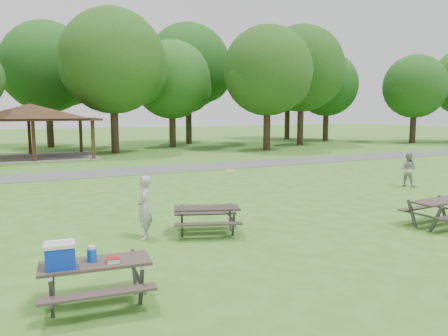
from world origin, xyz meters
TOP-DOWN VIEW (x-y plane):
  - ground at (0.00, 0.00)m, footprint 160.00×160.00m
  - asphalt_path at (0.00, 14.00)m, footprint 120.00×3.20m
  - pavilion at (-4.00, 24.00)m, footprint 8.60×7.01m
  - tree_row_e at (2.10, 25.03)m, footprint 8.40×8.00m
  - tree_row_f at (8.09, 28.53)m, footprint 7.35×7.00m
  - tree_row_g at (14.09, 22.03)m, footprint 7.77×7.40m
  - tree_row_h at (20.10, 25.53)m, footprint 8.61×8.20m
  - tree_row_i at (26.08, 29.03)m, footprint 7.14×6.80m
  - tree_row_j at (32.08, 22.53)m, footprint 6.72×6.40m
  - tree_deep_b at (-1.90, 33.03)m, footprint 8.40×8.00m
  - tree_deep_c at (11.10, 32.03)m, footprint 8.82×8.40m
  - tree_deep_d at (24.10, 33.53)m, footprint 8.40×8.00m
  - picnic_table_near at (-4.54, -2.01)m, footprint 1.91×1.60m
  - picnic_table_middle at (-0.96, 1.07)m, footprint 2.07×1.87m
  - picnic_table_far at (5.19, -1.14)m, footprint 1.83×1.50m
  - frisbee_in_flight at (0.16, 1.96)m, footprint 0.26×0.26m
  - frisbee_thrower at (-2.55, 1.40)m, footprint 0.55×0.68m
  - frisbee_catcher at (9.79, 3.92)m, footprint 0.81×0.89m

SIDE VIEW (x-z plane):
  - ground at x=0.00m, z-range 0.00..0.00m
  - asphalt_path at x=0.00m, z-range 0.00..0.02m
  - picnic_table_middle at x=-0.96m, z-range 0.18..0.92m
  - picnic_table_far at x=5.19m, z-range 0.18..0.95m
  - picnic_table_near at x=-4.54m, z-range 0.09..1.32m
  - frisbee_catcher at x=9.79m, z-range 0.00..1.48m
  - frisbee_thrower at x=-2.55m, z-range 0.00..1.60m
  - frisbee_in_flight at x=0.16m, z-range 1.51..1.53m
  - pavilion at x=-4.00m, z-range 1.18..4.94m
  - tree_row_j at x=32.08m, z-range 1.08..10.04m
  - tree_row_f at x=8.09m, z-range 1.06..10.62m
  - tree_row_i at x=26.08m, z-range 1.15..10.67m
  - tree_row_g at x=14.09m, z-range 1.20..11.46m
  - tree_row_e at x=2.10m, z-range 1.27..12.29m
  - tree_deep_b at x=-1.90m, z-range 1.32..12.45m
  - tree_row_h at x=20.10m, z-range 1.34..12.71m
  - tree_deep_d at x=24.10m, z-range 1.39..12.66m
  - tree_deep_c at x=11.10m, z-range 1.49..13.39m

